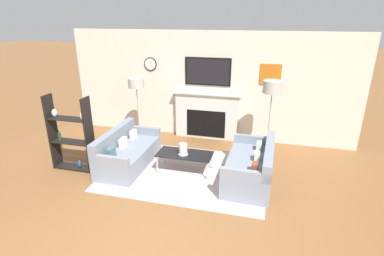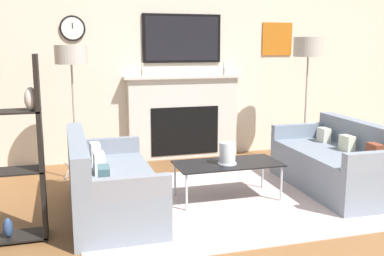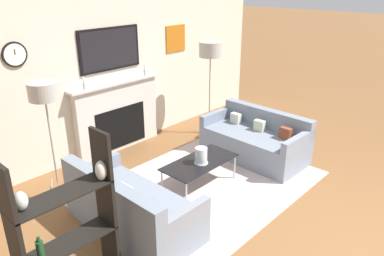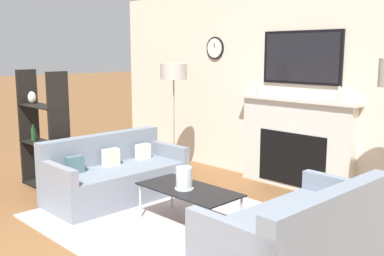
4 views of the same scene
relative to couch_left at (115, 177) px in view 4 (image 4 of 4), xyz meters
The scene contains 8 objects.
fireplace_wall 2.61m from the couch_left, 57.31° to the left, with size 7.30×0.28×2.70m.
area_rug 1.34m from the couch_left, ahead, with size 3.23×2.33×0.01m.
couch_left is the anchor object (origin of this frame).
couch_right 2.61m from the couch_left, ahead, with size 0.89×1.70×0.77m.
coffee_table 1.28m from the couch_left, ahead, with size 1.12×0.54×0.40m.
hurricane_candle 1.27m from the couch_left, ahead, with size 0.20×0.20×0.23m.
floor_lamp_left 1.74m from the couch_left, 101.83° to the left, with size 0.38×0.38×1.64m.
shelf_unit 1.18m from the couch_left, 157.69° to the right, with size 0.89×0.28×1.56m.
Camera 4 is at (3.18, -0.77, 1.81)m, focal length 42.00 mm.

